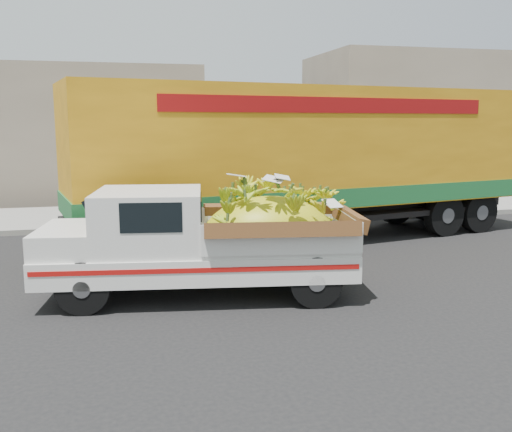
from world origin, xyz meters
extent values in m
plane|color=black|center=(0.00, 0.00, 0.00)|extent=(100.00, 100.00, 0.00)
cube|color=gray|center=(0.00, 6.36, 0.07)|extent=(60.00, 0.25, 0.15)
cube|color=gray|center=(0.00, 8.46, 0.07)|extent=(60.00, 4.00, 0.14)
cube|color=gray|center=(14.00, 15.36, 3.00)|extent=(14.00, 6.00, 6.00)
cylinder|color=black|center=(-2.79, -0.61, 0.43)|extent=(0.88, 0.37, 0.85)
cylinder|color=black|center=(-2.55, 1.01, 0.43)|extent=(0.88, 0.37, 0.85)
cylinder|color=black|center=(0.87, -1.14, 0.43)|extent=(0.88, 0.37, 0.85)
cylinder|color=black|center=(1.10, 0.47, 0.43)|extent=(0.88, 0.37, 0.85)
cube|color=silver|center=(-0.90, -0.06, 0.62)|extent=(5.48, 2.65, 0.44)
cube|color=#A50F0C|center=(-1.04, -1.00, 0.69)|extent=(5.10, 0.76, 0.08)
cube|color=silver|center=(-3.46, 0.32, 0.50)|extent=(0.38, 1.86, 0.16)
cube|color=silver|center=(-3.03, 0.25, 1.04)|extent=(1.20, 1.91, 0.40)
cube|color=silver|center=(-1.70, 0.06, 1.34)|extent=(1.98, 2.06, 1.01)
cube|color=black|center=(-1.72, -0.87, 1.53)|extent=(0.95, 0.15, 0.47)
cube|color=silver|center=(0.43, -0.25, 1.12)|extent=(2.82, 2.26, 0.57)
ellipsoid|color=yellow|center=(0.32, -0.24, 1.01)|extent=(2.52, 1.84, 1.43)
cylinder|color=black|center=(7.30, 3.83, 0.55)|extent=(1.14, 0.52, 1.10)
cylinder|color=black|center=(6.92, 5.79, 0.55)|extent=(1.14, 0.52, 1.10)
cylinder|color=black|center=(6.12, 3.60, 0.55)|extent=(1.14, 0.52, 1.10)
cylinder|color=black|center=(5.74, 5.56, 0.55)|extent=(1.14, 0.52, 1.10)
cylinder|color=black|center=(-1.73, 2.07, 0.55)|extent=(1.14, 0.52, 1.10)
cylinder|color=black|center=(-2.11, 4.04, 0.55)|extent=(1.14, 0.52, 1.10)
cube|color=black|center=(2.49, 3.91, 0.78)|extent=(11.97, 3.27, 0.36)
cube|color=orange|center=(2.49, 3.91, 2.38)|extent=(12.02, 4.70, 2.84)
cube|color=#1B612D|center=(2.49, 3.91, 1.21)|extent=(12.08, 4.73, 0.45)
cube|color=maroon|center=(2.73, 2.68, 3.35)|extent=(8.25, 1.62, 0.35)
camera|label=1|loc=(-2.19, -9.60, 3.00)|focal=40.00mm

